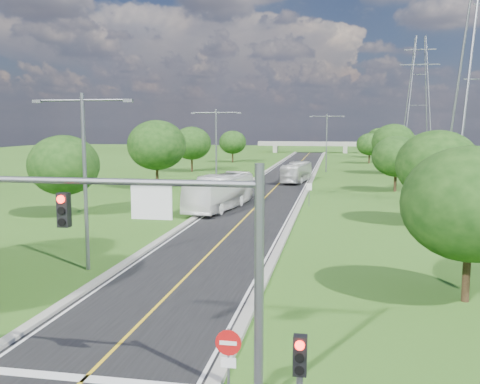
% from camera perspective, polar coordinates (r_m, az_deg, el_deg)
% --- Properties ---
extents(ground, '(260.00, 260.00, 0.00)m').
position_cam_1_polar(ground, '(76.66, 4.36, 1.05)').
color(ground, '#2D5317').
rests_on(ground, ground).
extents(road, '(8.00, 150.00, 0.06)m').
position_cam_1_polar(road, '(82.59, 4.80, 1.51)').
color(road, black).
rests_on(road, ground).
extents(curb_left, '(0.50, 150.00, 0.22)m').
position_cam_1_polar(curb_left, '(83.10, 1.88, 1.62)').
color(curb_left, gray).
rests_on(curb_left, ground).
extents(curb_right, '(0.50, 150.00, 0.22)m').
position_cam_1_polar(curb_right, '(82.28, 7.75, 1.50)').
color(curb_right, gray).
rests_on(curb_right, ground).
extents(signal_mast, '(8.54, 0.33, 7.20)m').
position_cam_1_polar(signal_mast, '(15.76, -5.61, -5.18)').
color(signal_mast, slate).
rests_on(signal_mast, ground).
extents(signal_pole_right, '(0.32, 0.31, 3.48)m').
position_cam_1_polar(signal_pole_right, '(13.23, 6.38, -19.56)').
color(signal_pole_right, slate).
rests_on(signal_pole_right, ground).
extents(do_not_enter_right, '(0.76, 0.11, 2.50)m').
position_cam_1_polar(do_not_enter_right, '(15.96, -1.25, -16.84)').
color(do_not_enter_right, slate).
rests_on(do_not_enter_right, ground).
extents(speed_limit_sign, '(0.55, 0.09, 2.40)m').
position_cam_1_polar(speed_limit_sign, '(54.26, 7.39, 0.13)').
color(speed_limit_sign, slate).
rests_on(speed_limit_sign, ground).
extents(overpass, '(30.00, 3.00, 3.20)m').
position_cam_1_polar(overpass, '(156.10, 7.47, 5.06)').
color(overpass, gray).
rests_on(overpass, ground).
extents(streetlight_near_left, '(5.90, 0.25, 10.00)m').
position_cam_1_polar(streetlight_near_left, '(31.18, -16.25, 2.66)').
color(streetlight_near_left, slate).
rests_on(streetlight_near_left, ground).
extents(streetlight_mid_left, '(5.90, 0.25, 10.00)m').
position_cam_1_polar(streetlight_mid_left, '(62.41, -2.56, 5.11)').
color(streetlight_mid_left, slate).
rests_on(streetlight_mid_left, ground).
extents(streetlight_far_right, '(5.90, 0.25, 10.00)m').
position_cam_1_polar(streetlight_far_right, '(93.84, 9.22, 5.75)').
color(streetlight_far_right, slate).
rests_on(streetlight_far_right, ground).
extents(power_tower_far, '(9.00, 6.40, 28.00)m').
position_cam_1_polar(power_tower_far, '(132.15, 18.47, 9.39)').
color(power_tower_far, slate).
rests_on(power_tower_far, ground).
extents(tree_lb, '(6.30, 6.30, 7.33)m').
position_cam_1_polar(tree_lb, '(50.04, -18.27, 2.73)').
color(tree_lb, black).
rests_on(tree_lb, ground).
extents(tree_lc, '(7.56, 7.56, 8.79)m').
position_cam_1_polar(tree_lc, '(69.73, -8.89, 4.96)').
color(tree_lc, black).
rests_on(tree_lc, ground).
extents(tree_ld, '(6.72, 6.72, 7.82)m').
position_cam_1_polar(tree_ld, '(93.25, -5.18, 5.20)').
color(tree_ld, black).
rests_on(tree_ld, ground).
extents(tree_le, '(5.88, 5.88, 6.84)m').
position_cam_1_polar(tree_le, '(116.05, -0.79, 5.32)').
color(tree_le, black).
rests_on(tree_le, ground).
extents(tree_ra, '(6.30, 6.30, 7.33)m').
position_cam_1_polar(tree_ra, '(26.74, 23.35, -1.17)').
color(tree_ra, black).
rests_on(tree_ra, ground).
extents(tree_rb, '(6.72, 6.72, 7.82)m').
position_cam_1_polar(tree_rb, '(46.61, 20.31, 2.72)').
color(tree_rb, black).
rests_on(tree_rb, ground).
extents(tree_rc, '(5.88, 5.88, 6.84)m').
position_cam_1_polar(tree_rc, '(68.27, 16.31, 3.66)').
color(tree_rc, black).
rests_on(tree_rc, ground).
extents(tree_rd, '(7.14, 7.14, 8.30)m').
position_cam_1_polar(tree_rd, '(92.28, 16.06, 5.12)').
color(tree_rd, black).
rests_on(tree_rd, ground).
extents(tree_re, '(5.46, 5.46, 6.35)m').
position_cam_1_polar(tree_re, '(116.05, 13.65, 4.97)').
color(tree_re, black).
rests_on(tree_re, ground).
extents(tree_rf, '(6.30, 6.30, 7.33)m').
position_cam_1_polar(tree_rf, '(136.21, 14.67, 5.51)').
color(tree_rf, black).
rests_on(tree_rf, ground).
extents(bus_outbound, '(3.81, 10.44, 2.84)m').
position_cam_1_polar(bus_outbound, '(76.29, 6.05, 2.11)').
color(bus_outbound, silver).
rests_on(bus_outbound, road).
extents(bus_inbound, '(4.71, 12.43, 3.38)m').
position_cam_1_polar(bus_inbound, '(51.81, -2.12, 0.02)').
color(bus_inbound, white).
rests_on(bus_inbound, road).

